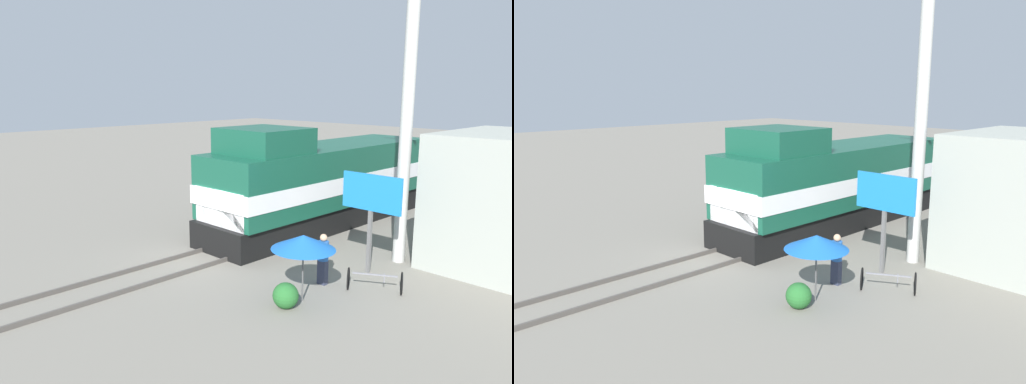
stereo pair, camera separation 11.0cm
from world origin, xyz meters
The scene contains 10 objects.
ground_plane centered at (0.00, 0.00, 0.00)m, with size 120.00×120.00×0.00m, color slate.
rail_near centered at (-0.72, 0.00, 0.07)m, with size 0.08×36.82×0.15m, color #4C4742.
rail_far centered at (0.72, 0.00, 0.07)m, with size 0.08×36.82×0.15m, color #4C4742.
locomotive centered at (0.00, 5.53, 1.96)m, with size 3.23×13.05×4.58m.
utility_pole centered at (5.02, 3.79, 5.40)m, with size 1.80×0.43×10.70m.
vendor_umbrella centered at (4.83, -1.28, 1.78)m, with size 1.87×1.87×2.00m.
billboard_sign centered at (4.88, 2.06, 2.53)m, with size 2.20×0.12×3.35m.
shrub_cluster centered at (4.81, -1.99, 0.37)m, with size 0.74×0.74×0.74m, color #236028.
person_bystander centered at (4.44, 0.16, 0.89)m, with size 0.34×0.34×1.64m.
bicycle centered at (5.94, 0.79, 0.36)m, with size 1.76×1.44×0.70m.
Camera 2 is at (13.68, -11.68, 6.11)m, focal length 35.00 mm.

